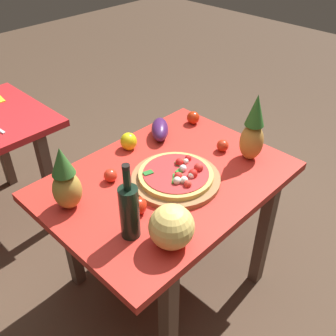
{
  "coord_description": "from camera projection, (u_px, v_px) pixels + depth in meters",
  "views": [
    {
      "loc": [
        -1.01,
        -0.99,
        1.85
      ],
      "look_at": [
        0.01,
        0.0,
        0.79
      ],
      "focal_mm": 41.19,
      "sensor_mm": 36.0,
      "label": 1
    }
  ],
  "objects": [
    {
      "name": "tomato_by_bottle",
      "position": [
        138.0,
        206.0,
        1.58
      ],
      "size": [
        0.07,
        0.07,
        0.07
      ],
      "primitive_type": "sphere",
      "color": "red",
      "rests_on": "display_table"
    },
    {
      "name": "pizza",
      "position": [
        178.0,
        174.0,
        1.74
      ],
      "size": [
        0.34,
        0.34,
        0.06
      ],
      "color": "#D2B357",
      "rests_on": "pizza_board"
    },
    {
      "name": "ground_plane",
      "position": [
        167.0,
        278.0,
        2.24
      ],
      "size": [
        10.0,
        10.0,
        0.0
      ],
      "primitive_type": "plane",
      "color": "#4C3828"
    },
    {
      "name": "pineapple_right",
      "position": [
        253.0,
        131.0,
        1.83
      ],
      "size": [
        0.11,
        0.11,
        0.34
      ],
      "color": "#B48035",
      "rests_on": "display_table"
    },
    {
      "name": "tomato_at_corner",
      "position": [
        110.0,
        175.0,
        1.75
      ],
      "size": [
        0.06,
        0.06,
        0.06
      ],
      "primitive_type": "sphere",
      "color": "red",
      "rests_on": "display_table"
    },
    {
      "name": "pineapple_left",
      "position": [
        66.0,
        181.0,
        1.56
      ],
      "size": [
        0.12,
        0.12,
        0.29
      ],
      "color": "#AA8937",
      "rests_on": "display_table"
    },
    {
      "name": "bell_pepper",
      "position": [
        129.0,
        141.0,
        1.96
      ],
      "size": [
        0.08,
        0.08,
        0.09
      ],
      "primitive_type": "ellipsoid",
      "color": "yellow",
      "rests_on": "display_table"
    },
    {
      "name": "pizza_board",
      "position": [
        176.0,
        179.0,
        1.76
      ],
      "size": [
        0.41,
        0.41,
        0.02
      ],
      "primitive_type": "cylinder",
      "color": "#97693E",
      "rests_on": "display_table"
    },
    {
      "name": "melon",
      "position": [
        172.0,
        227.0,
        1.41
      ],
      "size": [
        0.17,
        0.17,
        0.17
      ],
      "primitive_type": "sphere",
      "color": "#F0CD69",
      "rests_on": "display_table"
    },
    {
      "name": "tomato_beside_pepper",
      "position": [
        223.0,
        146.0,
        1.95
      ],
      "size": [
        0.06,
        0.06,
        0.06
      ],
      "primitive_type": "sphere",
      "color": "red",
      "rests_on": "display_table"
    },
    {
      "name": "eggplant",
      "position": [
        160.0,
        129.0,
        2.05
      ],
      "size": [
        0.2,
        0.21,
        0.09
      ],
      "primitive_type": "ellipsoid",
      "rotation": [
        0.0,
        0.0,
        0.79
      ],
      "color": "#451E54",
      "rests_on": "display_table"
    },
    {
      "name": "wine_bottle",
      "position": [
        129.0,
        211.0,
        1.43
      ],
      "size": [
        0.08,
        0.08,
        0.33
      ],
      "color": "black",
      "rests_on": "display_table"
    },
    {
      "name": "tomato_near_board",
      "position": [
        193.0,
        118.0,
        2.17
      ],
      "size": [
        0.07,
        0.07,
        0.07
      ],
      "primitive_type": "sphere",
      "color": "red",
      "rests_on": "display_table"
    },
    {
      "name": "display_table",
      "position": [
        167.0,
        194.0,
        1.85
      ],
      "size": [
        1.12,
        0.82,
        0.74
      ],
      "color": "brown",
      "rests_on": "ground_plane"
    }
  ]
}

